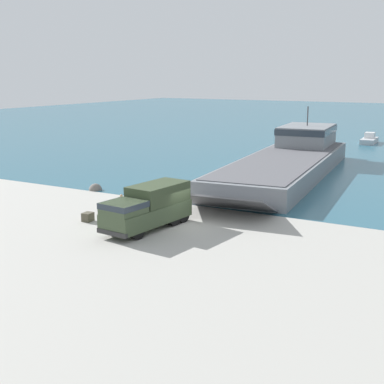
{
  "coord_description": "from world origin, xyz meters",
  "views": [
    {
      "loc": [
        19.06,
        -32.86,
        10.8
      ],
      "look_at": [
        -1.09,
        2.83,
        1.78
      ],
      "focal_mm": 50.0,
      "sensor_mm": 36.0,
      "label": 1
    }
  ],
  "objects_px": {
    "military_truck": "(148,207)",
    "soldier_on_ramp": "(122,203)",
    "moored_boat_a": "(369,140)",
    "landing_craft": "(290,158)",
    "cargo_crate": "(88,217)"
  },
  "relations": [
    {
      "from": "soldier_on_ramp",
      "to": "cargo_crate",
      "type": "relative_size",
      "value": 2.23
    },
    {
      "from": "military_truck",
      "to": "moored_boat_a",
      "type": "relative_size",
      "value": 1.32
    },
    {
      "from": "military_truck",
      "to": "moored_boat_a",
      "type": "height_order",
      "value": "military_truck"
    },
    {
      "from": "military_truck",
      "to": "soldier_on_ramp",
      "type": "height_order",
      "value": "military_truck"
    },
    {
      "from": "military_truck",
      "to": "soldier_on_ramp",
      "type": "bearing_deg",
      "value": -110.35
    },
    {
      "from": "military_truck",
      "to": "landing_craft",
      "type": "bearing_deg",
      "value": -176.81
    },
    {
      "from": "cargo_crate",
      "to": "moored_boat_a",
      "type": "bearing_deg",
      "value": 81.54
    },
    {
      "from": "landing_craft",
      "to": "soldier_on_ramp",
      "type": "bearing_deg",
      "value": -106.99
    },
    {
      "from": "landing_craft",
      "to": "cargo_crate",
      "type": "height_order",
      "value": "landing_craft"
    },
    {
      "from": "military_truck",
      "to": "moored_boat_a",
      "type": "xyz_separation_m",
      "value": [
        3.64,
        57.96,
        -1.02
      ]
    },
    {
      "from": "soldier_on_ramp",
      "to": "moored_boat_a",
      "type": "distance_m",
      "value": 56.62
    },
    {
      "from": "cargo_crate",
      "to": "military_truck",
      "type": "bearing_deg",
      "value": 6.95
    },
    {
      "from": "soldier_on_ramp",
      "to": "landing_craft",
      "type": "bearing_deg",
      "value": 118.75
    },
    {
      "from": "landing_craft",
      "to": "military_truck",
      "type": "xyz_separation_m",
      "value": [
        -1.2,
        -26.82,
        -0.01
      ]
    },
    {
      "from": "landing_craft",
      "to": "military_truck",
      "type": "relative_size",
      "value": 4.87
    }
  ]
}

